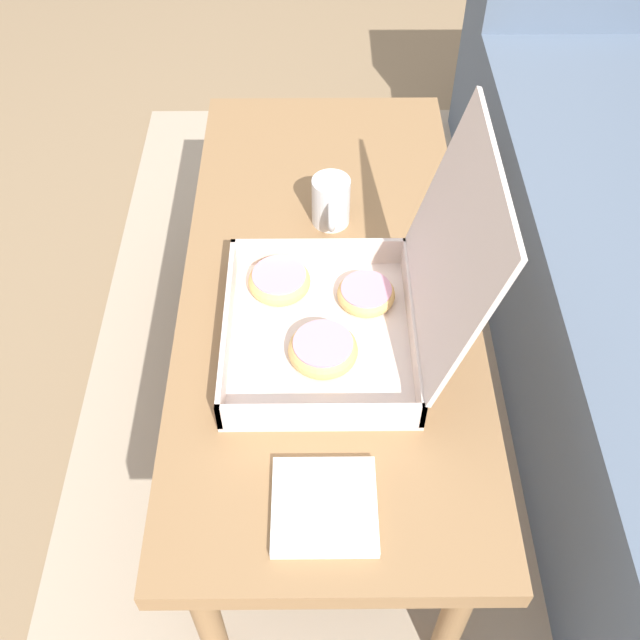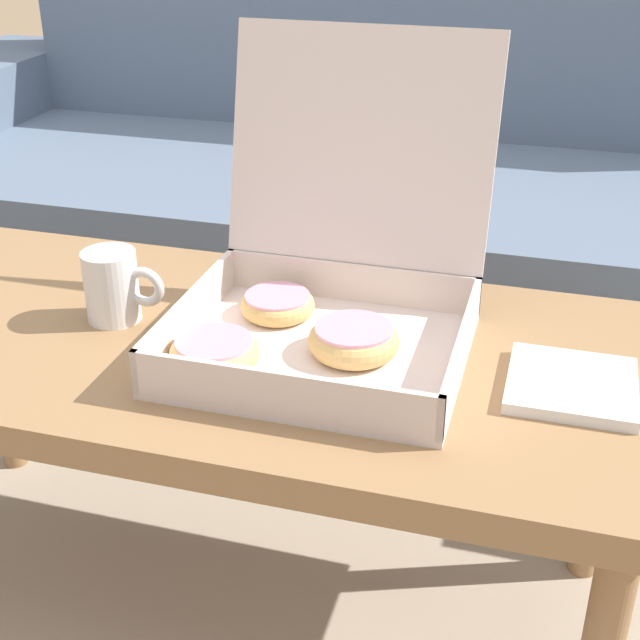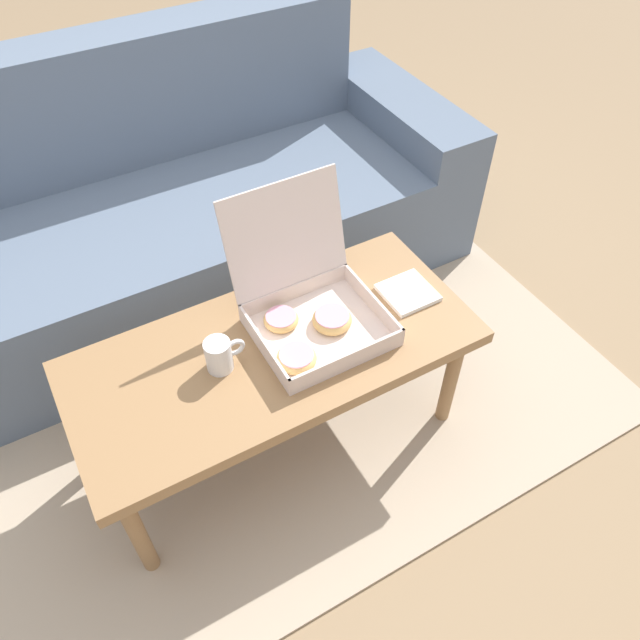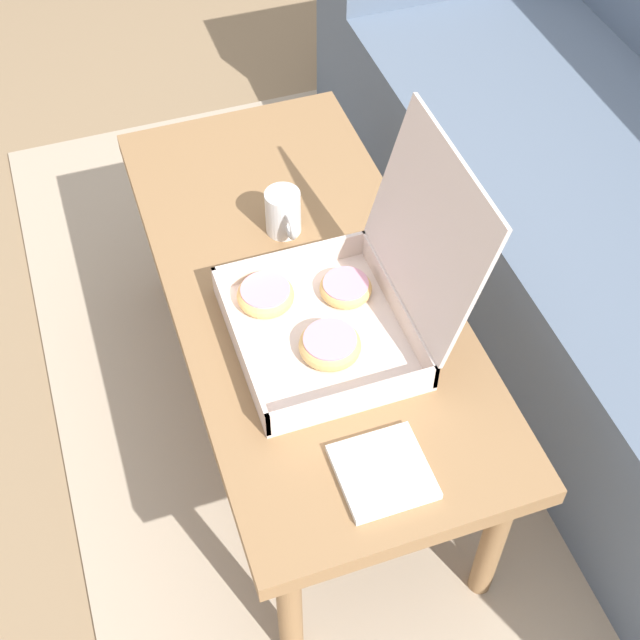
% 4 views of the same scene
% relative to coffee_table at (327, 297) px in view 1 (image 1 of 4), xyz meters
% --- Properties ---
extents(ground_plane, '(12.00, 12.00, 0.00)m').
position_rel_coffee_table_xyz_m(ground_plane, '(0.00, 0.05, -0.40)').
color(ground_plane, '#937756').
extents(area_rug, '(2.31, 1.77, 0.01)m').
position_rel_coffee_table_xyz_m(area_rug, '(0.00, 0.35, -0.39)').
color(area_rug, tan).
rests_on(area_rug, ground_plane).
extents(coffee_table, '(1.11, 0.51, 0.44)m').
position_rel_coffee_table_xyz_m(coffee_table, '(0.00, 0.00, 0.00)').
color(coffee_table, '#997047').
rests_on(coffee_table, ground_plane).
extents(pastry_box, '(0.35, 0.38, 0.36)m').
position_rel_coffee_table_xyz_m(pastry_box, '(0.12, 0.03, 0.11)').
color(pastry_box, silver).
rests_on(pastry_box, coffee_table).
extents(coffee_mug, '(0.11, 0.07, 0.09)m').
position_rel_coffee_table_xyz_m(coffee_mug, '(-0.15, 0.01, 0.09)').
color(coffee_mug, white).
rests_on(coffee_mug, coffee_table).
extents(napkin_stack, '(0.14, 0.14, 0.01)m').
position_rel_coffee_table_xyz_m(napkin_stack, '(0.43, -0.01, 0.05)').
color(napkin_stack, white).
rests_on(napkin_stack, coffee_table).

